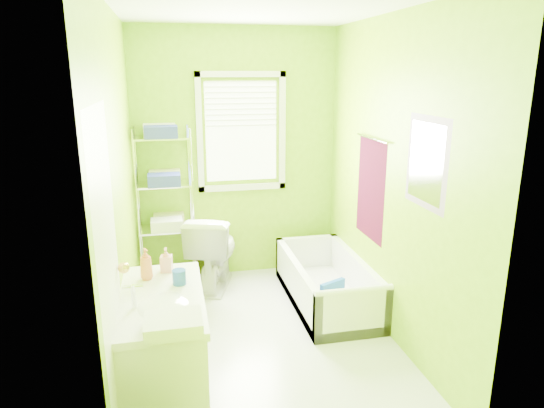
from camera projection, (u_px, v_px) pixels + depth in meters
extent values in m
plane|color=silver|center=(264.00, 339.00, 4.04)|extent=(2.90, 2.90, 0.00)
cube|color=#7AAD08|center=(237.00, 156.00, 5.07)|extent=(2.10, 0.04, 2.60)
cube|color=#7AAD08|center=(321.00, 255.00, 2.33)|extent=(2.10, 0.04, 2.60)
cube|color=#7AAD08|center=(121.00, 194.00, 3.49)|extent=(0.04, 2.90, 2.60)
cube|color=#7AAD08|center=(391.00, 181.00, 3.91)|extent=(0.04, 2.90, 2.60)
cube|color=white|center=(263.00, 5.00, 3.36)|extent=(2.10, 2.90, 0.04)
cube|color=white|center=(241.00, 132.00, 5.00)|extent=(0.74, 0.01, 1.01)
cube|color=white|center=(242.00, 187.00, 5.14)|extent=(0.92, 0.05, 0.06)
cube|color=white|center=(241.00, 74.00, 4.83)|extent=(0.92, 0.05, 0.06)
cube|color=white|center=(200.00, 133.00, 4.90)|extent=(0.06, 0.05, 1.22)
cube|color=white|center=(282.00, 131.00, 5.07)|extent=(0.06, 0.05, 1.22)
cube|color=white|center=(241.00, 104.00, 4.90)|extent=(0.72, 0.02, 0.50)
cube|color=white|center=(112.00, 292.00, 2.63)|extent=(0.02, 0.80, 2.00)
sphere|color=gold|center=(124.00, 268.00, 2.95)|extent=(0.07, 0.07, 0.07)
cube|color=#40071D|center=(371.00, 189.00, 4.28)|extent=(0.02, 0.58, 0.90)
cylinder|color=silver|center=(372.00, 138.00, 4.16)|extent=(0.02, 0.62, 0.02)
cube|color=#CC5972|center=(427.00, 163.00, 3.32)|extent=(0.02, 0.54, 0.64)
cube|color=white|center=(426.00, 163.00, 3.32)|extent=(0.01, 0.44, 0.54)
cube|color=white|center=(326.00, 297.00, 4.68)|extent=(0.67, 1.44, 0.10)
cube|color=white|center=(296.00, 284.00, 4.57)|extent=(0.07, 1.44, 0.43)
cube|color=white|center=(356.00, 279.00, 4.69)|extent=(0.07, 1.44, 0.43)
cube|color=white|center=(353.00, 315.00, 3.98)|extent=(0.67, 0.07, 0.43)
cube|color=white|center=(307.00, 256.00, 5.28)|extent=(0.67, 0.07, 0.43)
cylinder|color=white|center=(354.00, 291.00, 3.93)|extent=(0.67, 0.07, 0.07)
cylinder|color=blue|center=(343.00, 313.00, 4.21)|extent=(0.37, 0.37, 0.07)
cylinder|color=yellow|center=(343.00, 306.00, 4.20)|extent=(0.35, 0.35, 0.06)
cube|color=blue|center=(332.00, 294.00, 4.29)|extent=(0.26, 0.15, 0.24)
imported|color=white|center=(213.00, 250.00, 4.94)|extent=(0.66, 0.87, 0.79)
cube|color=white|center=(164.00, 354.00, 3.16)|extent=(0.51, 1.02, 0.74)
cube|color=white|center=(160.00, 299.00, 3.06)|extent=(0.54, 1.05, 0.05)
ellipsoid|color=white|center=(164.00, 310.00, 2.93)|extent=(0.35, 0.46, 0.12)
cylinder|color=silver|center=(134.00, 298.00, 2.87)|extent=(0.03, 0.03, 0.16)
cylinder|color=silver|center=(133.00, 287.00, 2.85)|extent=(0.12, 0.02, 0.02)
imported|color=#DB6B40|center=(146.00, 264.00, 3.27)|extent=(0.11, 0.11, 0.22)
imported|color=pink|center=(166.00, 260.00, 3.40)|extent=(0.09, 0.09, 0.17)
cylinder|color=#1B4AB4|center=(179.00, 277.00, 3.21)|extent=(0.09, 0.09, 0.10)
cube|color=white|center=(173.00, 324.00, 2.63)|extent=(0.31, 0.25, 0.08)
cylinder|color=silver|center=(138.00, 215.00, 4.65)|extent=(0.02, 0.02, 1.64)
cylinder|color=silver|center=(139.00, 206.00, 4.95)|extent=(0.02, 0.02, 1.64)
cylinder|color=silver|center=(193.00, 212.00, 4.77)|extent=(0.02, 0.02, 1.64)
cylinder|color=silver|center=(191.00, 203.00, 5.07)|extent=(0.02, 0.02, 1.64)
cube|color=silver|center=(169.00, 271.00, 5.04)|extent=(0.55, 0.35, 0.02)
cube|color=silver|center=(167.00, 228.00, 4.92)|extent=(0.55, 0.35, 0.02)
cube|color=silver|center=(164.00, 184.00, 4.79)|extent=(0.55, 0.35, 0.02)
cube|color=silver|center=(161.00, 138.00, 4.67)|extent=(0.55, 0.35, 0.02)
cube|color=#2E3DA7|center=(161.00, 132.00, 4.56)|extent=(0.31, 0.21, 0.11)
cube|color=white|center=(159.00, 129.00, 4.77)|extent=(0.31, 0.21, 0.11)
cube|color=#2E3DA7|center=(164.00, 180.00, 4.68)|extent=(0.31, 0.21, 0.11)
cube|color=#D4D683|center=(165.00, 175.00, 4.89)|extent=(0.31, 0.21, 0.11)
cube|color=white|center=(167.00, 225.00, 4.82)|extent=(0.31, 0.21, 0.11)
cube|color=#D4D683|center=(169.00, 218.00, 5.03)|extent=(0.31, 0.21, 0.11)
cube|color=pink|center=(195.00, 250.00, 5.04)|extent=(0.03, 0.29, 0.51)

